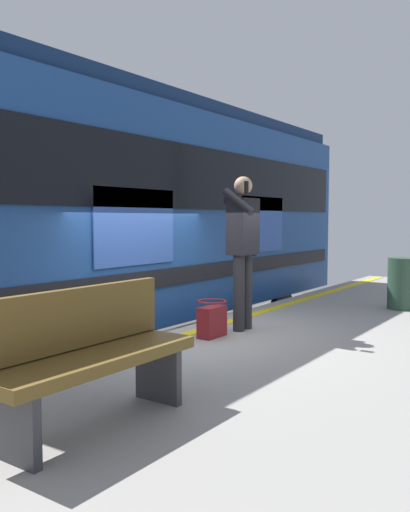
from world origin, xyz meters
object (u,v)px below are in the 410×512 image
(handbag, at_px, (212,320))
(bench, at_px, (89,352))
(train_carriage, at_px, (135,209))
(passenger, at_px, (243,240))
(trash_bin, at_px, (403,283))

(handbag, relative_size, bench, 0.27)
(bench, bearing_deg, handbag, -162.66)
(train_carriage, bearing_deg, handbag, 58.68)
(train_carriage, bearing_deg, passenger, 68.69)
(train_carriage, relative_size, trash_bin, 12.10)
(train_carriage, xyz_separation_m, bench, (4.24, 3.46, -1.02))
(passenger, bearing_deg, trash_bin, 155.79)
(handbag, bearing_deg, trash_bin, 158.41)
(passenger, bearing_deg, handbag, -7.54)
(handbag, distance_m, bench, 2.77)
(passenger, xyz_separation_m, handbag, (0.55, -0.07, -0.90))
(passenger, height_order, handbag, passenger)
(bench, bearing_deg, trash_bin, 175.60)
(train_carriage, xyz_separation_m, passenger, (1.06, 2.71, -0.40))
(bench, relative_size, trash_bin, 2.00)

